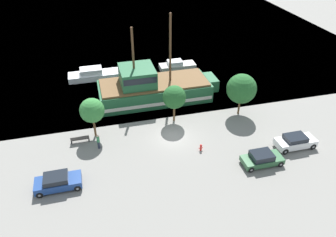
# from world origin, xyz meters

# --- Properties ---
(ground_plane) EXTENTS (160.00, 160.00, 0.00)m
(ground_plane) POSITION_xyz_m (0.00, 0.00, 0.00)
(ground_plane) COLOR gray
(water_surface) EXTENTS (80.00, 80.00, 0.00)m
(water_surface) POSITION_xyz_m (0.00, 44.00, 0.00)
(water_surface) COLOR #38667F
(water_surface) RESTS_ON ground
(pirate_ship) EXTENTS (15.61, 5.71, 11.17)m
(pirate_ship) POSITION_xyz_m (-0.40, 8.83, 1.69)
(pirate_ship) COLOR #1E5633
(pirate_ship) RESTS_ON water_surface
(moored_boat_dockside) EXTENTS (5.56, 2.12, 1.47)m
(moored_boat_dockside) POSITION_xyz_m (5.23, 16.98, 0.57)
(moored_boat_dockside) COLOR #B7B2A8
(moored_boat_dockside) RESTS_ON water_surface
(moored_boat_outer) EXTENTS (7.86, 2.51, 1.64)m
(moored_boat_outer) POSITION_xyz_m (-7.40, 17.04, 0.61)
(moored_boat_outer) COLOR silver
(moored_boat_outer) RESTS_ON water_surface
(parked_car_curb_front) EXTENTS (4.14, 1.92, 1.43)m
(parked_car_curb_front) POSITION_xyz_m (-12.19, -4.84, 0.71)
(parked_car_curb_front) COLOR navy
(parked_car_curb_front) RESTS_ON ground_plane
(parked_car_curb_mid) EXTENTS (4.26, 1.85, 1.47)m
(parked_car_curb_mid) POSITION_xyz_m (12.03, -4.98, 0.74)
(parked_car_curb_mid) COLOR white
(parked_car_curb_mid) RESTS_ON ground_plane
(parked_car_curb_rear) EXTENTS (4.05, 1.92, 1.37)m
(parked_car_curb_rear) POSITION_xyz_m (7.33, -6.53, 0.68)
(parked_car_curb_rear) COLOR #2D5B38
(parked_car_curb_rear) RESTS_ON ground_plane
(fire_hydrant) EXTENTS (0.42, 0.25, 0.76)m
(fire_hydrant) POSITION_xyz_m (2.19, -3.00, 0.41)
(fire_hydrant) COLOR red
(fire_hydrant) RESTS_ON ground_plane
(bench_promenade_east) EXTENTS (1.97, 0.45, 0.85)m
(bench_promenade_east) POSITION_xyz_m (-10.05, 1.59, 0.45)
(bench_promenade_east) COLOR #4C4742
(bench_promenade_east) RESTS_ON ground_plane
(pedestrian_walking_near) EXTENTS (0.32, 0.32, 1.71)m
(pedestrian_walking_near) POSITION_xyz_m (-8.15, 0.08, 0.87)
(pedestrian_walking_near) COLOR #232838
(pedestrian_walking_near) RESTS_ON ground_plane
(tree_row_east) EXTENTS (2.67, 2.67, 4.67)m
(tree_row_east) POSITION_xyz_m (-8.35, 2.42, 3.32)
(tree_row_east) COLOR brown
(tree_row_east) RESTS_ON ground_plane
(tree_row_mideast) EXTENTS (2.72, 2.72, 4.57)m
(tree_row_mideast) POSITION_xyz_m (0.96, 3.18, 3.20)
(tree_row_mideast) COLOR brown
(tree_row_mideast) RESTS_ON ground_plane
(tree_row_midwest) EXTENTS (3.56, 3.56, 5.22)m
(tree_row_midwest) POSITION_xyz_m (9.09, 2.72, 3.43)
(tree_row_midwest) COLOR brown
(tree_row_midwest) RESTS_ON ground_plane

